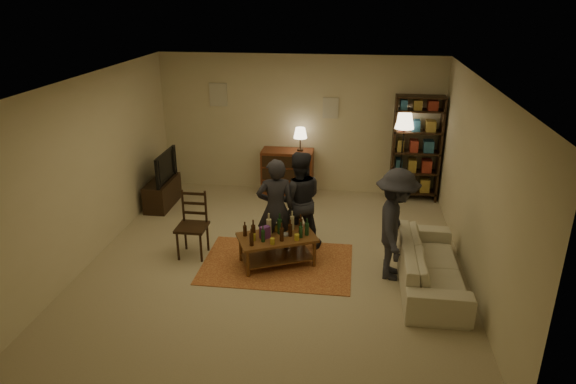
% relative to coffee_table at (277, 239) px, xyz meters
% --- Properties ---
extents(floor, '(6.00, 6.00, 0.00)m').
position_rel_coffee_table_xyz_m(floor, '(-0.03, 0.13, -0.41)').
color(floor, '#C6B793').
rests_on(floor, ground).
extents(room_shell, '(6.00, 6.00, 6.00)m').
position_rel_coffee_table_xyz_m(room_shell, '(-0.67, 3.11, 1.41)').
color(room_shell, beige).
rests_on(room_shell, ground).
extents(rug, '(2.20, 1.50, 0.01)m').
position_rel_coffee_table_xyz_m(rug, '(0.00, 0.00, -0.40)').
color(rug, '#963C20').
rests_on(rug, ground).
extents(coffee_table, '(1.27, 1.02, 0.80)m').
position_rel_coffee_table_xyz_m(coffee_table, '(0.00, 0.00, 0.00)').
color(coffee_table, brown).
rests_on(coffee_table, ground).
extents(dining_chair, '(0.44, 0.44, 1.02)m').
position_rel_coffee_table_xyz_m(dining_chair, '(-1.31, 0.16, 0.13)').
color(dining_chair, black).
rests_on(dining_chair, ground).
extents(tv_stand, '(0.40, 1.00, 1.06)m').
position_rel_coffee_table_xyz_m(tv_stand, '(-2.47, 1.93, -0.02)').
color(tv_stand, black).
rests_on(tv_stand, ground).
extents(dresser, '(1.00, 0.50, 1.36)m').
position_rel_coffee_table_xyz_m(dresser, '(-0.22, 2.84, 0.07)').
color(dresser, maroon).
rests_on(dresser, ground).
extents(bookshelf, '(0.90, 0.34, 2.02)m').
position_rel_coffee_table_xyz_m(bookshelf, '(2.22, 2.91, 0.63)').
color(bookshelf, black).
rests_on(bookshelf, ground).
extents(floor_lamp, '(0.36, 0.36, 1.72)m').
position_rel_coffee_table_xyz_m(floor_lamp, '(1.95, 2.78, 1.05)').
color(floor_lamp, black).
rests_on(floor_lamp, ground).
extents(sofa, '(0.81, 2.08, 0.61)m').
position_rel_coffee_table_xyz_m(sofa, '(2.17, -0.27, -0.10)').
color(sofa, beige).
rests_on(sofa, ground).
extents(person_left, '(0.64, 0.51, 1.55)m').
position_rel_coffee_table_xyz_m(person_left, '(-0.06, 0.28, 0.37)').
color(person_left, '#232228').
rests_on(person_left, ground).
extents(person_right, '(0.86, 0.73, 1.56)m').
position_rel_coffee_table_xyz_m(person_right, '(0.24, 0.64, 0.37)').
color(person_right, '#222329').
rests_on(person_right, ground).
extents(person_by_sofa, '(0.67, 1.08, 1.60)m').
position_rel_coffee_table_xyz_m(person_by_sofa, '(1.67, -0.12, 0.39)').
color(person_by_sofa, '#292932').
rests_on(person_by_sofa, ground).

